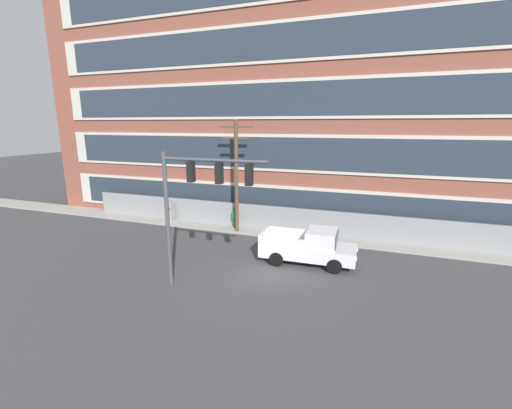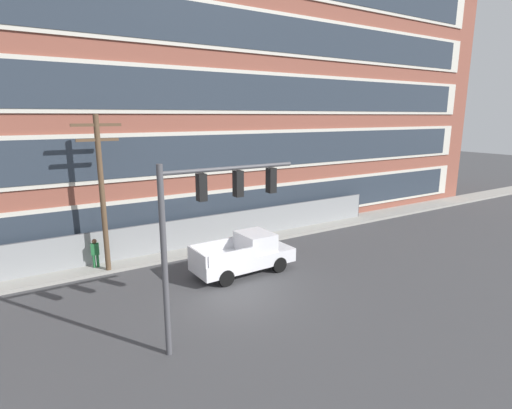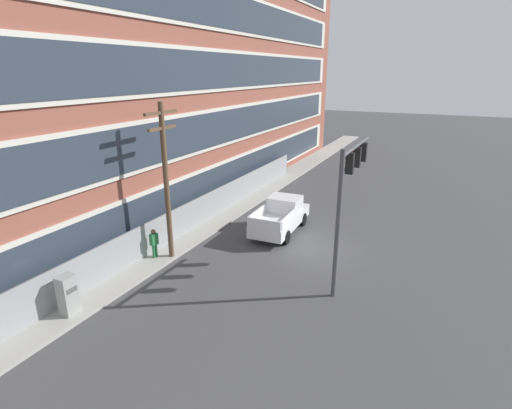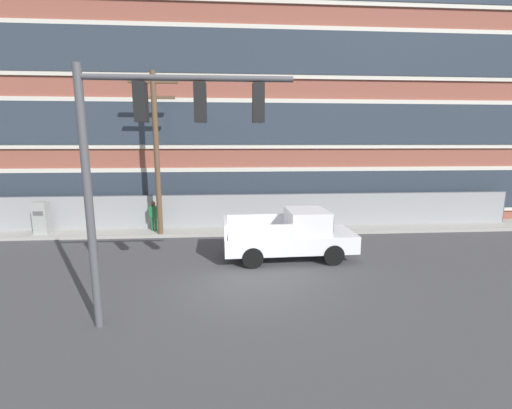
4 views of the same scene
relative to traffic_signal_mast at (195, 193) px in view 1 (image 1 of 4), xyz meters
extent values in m
plane|color=#424244|center=(2.34, 2.31, -4.68)|extent=(160.00, 160.00, 0.00)
cube|color=#9E9B93|center=(2.34, 9.36, -4.60)|extent=(80.00, 2.14, 0.16)
cube|color=brown|center=(5.90, 15.38, 4.44)|extent=(51.51, 9.89, 18.24)
cube|color=beige|center=(5.90, 10.37, -2.67)|extent=(47.39, 0.10, 2.63)
cube|color=#2D3844|center=(5.90, 10.31, -2.67)|extent=(45.33, 0.06, 2.19)
cube|color=beige|center=(5.90, 10.37, 0.98)|extent=(47.39, 0.10, 2.63)
cube|color=#2D3844|center=(5.90, 10.31, 0.98)|extent=(45.33, 0.06, 2.19)
cube|color=beige|center=(5.90, 10.37, 4.63)|extent=(47.39, 0.10, 2.63)
cube|color=#2D3844|center=(5.90, 10.31, 4.63)|extent=(45.33, 0.06, 2.19)
cube|color=beige|center=(5.90, 10.37, 8.28)|extent=(47.39, 0.10, 2.63)
cube|color=#2D3844|center=(5.90, 10.31, 8.28)|extent=(45.33, 0.06, 2.19)
cube|color=gray|center=(1.29, 9.70, -3.72)|extent=(32.28, 0.04, 1.92)
cylinder|color=#4C4C51|center=(-14.85, 9.70, -3.72)|extent=(0.06, 0.06, 1.92)
cylinder|color=#4C4C51|center=(1.29, 9.70, -2.76)|extent=(32.28, 0.05, 0.05)
cylinder|color=#4C4C51|center=(-1.54, 0.00, -1.45)|extent=(0.20, 0.20, 6.45)
cylinder|color=#4C4C51|center=(0.93, 0.00, 1.47)|extent=(4.94, 0.14, 0.14)
cube|color=black|center=(-0.17, 0.00, 0.92)|extent=(0.28, 0.32, 0.90)
cylinder|color=#4B0807|center=(-0.17, 0.18, 1.20)|extent=(0.04, 0.18, 0.18)
cylinder|color=gold|center=(-0.17, 0.18, 0.92)|extent=(0.04, 0.18, 0.18)
cylinder|color=#0A4011|center=(-0.17, 0.18, 0.64)|extent=(0.04, 0.18, 0.18)
cube|color=black|center=(1.21, 0.00, 0.92)|extent=(0.28, 0.32, 0.90)
cylinder|color=red|center=(1.21, 0.18, 1.20)|extent=(0.04, 0.18, 0.18)
cylinder|color=#503E08|center=(1.21, 0.18, 0.92)|extent=(0.04, 0.18, 0.18)
cylinder|color=#0A4011|center=(1.21, 0.18, 0.64)|extent=(0.04, 0.18, 0.18)
cube|color=black|center=(2.58, 0.00, 0.92)|extent=(0.28, 0.32, 0.90)
cylinder|color=#4B0807|center=(2.58, 0.18, 1.20)|extent=(0.04, 0.18, 0.18)
cylinder|color=#503E08|center=(2.58, 0.18, 0.92)|extent=(0.04, 0.18, 0.18)
cylinder|color=green|center=(2.58, 0.18, 0.64)|extent=(0.04, 0.18, 0.18)
cube|color=silver|center=(4.22, 4.86, -3.93)|extent=(5.29, 2.21, 0.70)
cube|color=silver|center=(4.95, 4.89, -3.12)|extent=(1.63, 1.93, 0.91)
cube|color=#283342|center=(5.75, 4.91, -3.12)|extent=(0.11, 1.68, 0.68)
cube|color=silver|center=(3.01, 5.79, -3.30)|extent=(2.62, 0.20, 0.56)
cube|color=silver|center=(3.07, 3.86, -3.30)|extent=(2.62, 0.20, 0.56)
cube|color=silver|center=(1.64, 4.78, -3.30)|extent=(0.16, 1.97, 0.56)
cylinder|color=black|center=(5.75, 5.86, -4.28)|extent=(0.81, 0.29, 0.80)
cylinder|color=black|center=(5.81, 3.97, -4.28)|extent=(0.81, 0.29, 0.80)
cylinder|color=black|center=(2.62, 5.76, -4.28)|extent=(0.81, 0.29, 0.80)
cylinder|color=black|center=(2.68, 3.87, -4.28)|extent=(0.81, 0.29, 0.80)
cube|color=white|center=(6.83, 5.67, -3.82)|extent=(0.07, 0.24, 0.16)
cube|color=white|center=(6.87, 4.23, -3.82)|extent=(0.07, 0.24, 0.16)
cylinder|color=brown|center=(-1.67, 8.53, -0.70)|extent=(0.26, 0.26, 7.95)
cube|color=brown|center=(-1.67, 8.53, 2.78)|extent=(2.29, 0.14, 0.14)
cube|color=brown|center=(-1.67, 8.53, 2.08)|extent=(1.94, 0.14, 0.14)
cube|color=#939993|center=(-7.58, 8.99, -3.78)|extent=(0.67, 0.53, 1.78)
cube|color=#515151|center=(-7.58, 8.71, -3.43)|extent=(0.47, 0.02, 0.20)
cylinder|color=#236B38|center=(-2.22, 9.22, -4.25)|extent=(0.14, 0.14, 0.85)
cylinder|color=#236B38|center=(-2.04, 9.22, -4.25)|extent=(0.14, 0.14, 0.85)
cube|color=#236B38|center=(-2.13, 9.22, -3.53)|extent=(0.44, 0.31, 0.60)
sphere|color=brown|center=(-2.13, 9.22, -3.11)|extent=(0.24, 0.24, 0.24)
camera|label=1|loc=(7.64, -13.10, 2.96)|focal=24.00mm
camera|label=2|loc=(-5.44, -11.81, 3.20)|focal=28.00mm
camera|label=3|loc=(-16.69, -3.59, 4.62)|focal=28.00mm
camera|label=4|loc=(1.91, -8.41, 0.00)|focal=24.00mm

